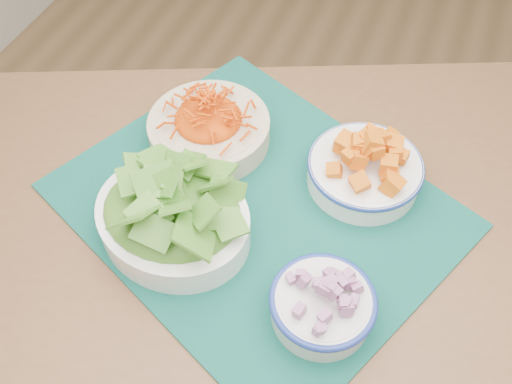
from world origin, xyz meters
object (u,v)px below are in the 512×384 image
at_px(placemat, 256,205).
at_px(onion_bowl, 323,303).
at_px(carrot_bowl, 209,124).
at_px(table, 259,278).
at_px(lettuce_bowl, 172,212).
at_px(squash_bowl, 366,164).

height_order(placemat, onion_bowl, onion_bowl).
bearing_deg(placemat, onion_bowl, -19.47).
bearing_deg(carrot_bowl, onion_bowl, -41.82).
xyz_separation_m(placemat, onion_bowl, (0.14, -0.14, 0.04)).
relative_size(table, lettuce_bowl, 5.10).
bearing_deg(table, squash_bowl, 32.84).
distance_m(placemat, lettuce_bowl, 0.14).
bearing_deg(lettuce_bowl, table, 27.37).
height_order(table, carrot_bowl, carrot_bowl).
relative_size(placemat, squash_bowl, 2.57).
bearing_deg(placemat, lettuce_bowl, -111.58).
relative_size(lettuce_bowl, onion_bowl, 1.69).
xyz_separation_m(placemat, carrot_bowl, (-0.12, 0.10, 0.04)).
xyz_separation_m(carrot_bowl, lettuce_bowl, (0.03, -0.18, 0.01)).
relative_size(carrot_bowl, lettuce_bowl, 0.95).
xyz_separation_m(table, placemat, (-0.03, 0.06, 0.11)).
height_order(table, squash_bowl, squash_bowl).
distance_m(squash_bowl, onion_bowl, 0.24).
bearing_deg(carrot_bowl, table, -46.61).
bearing_deg(placemat, carrot_bowl, 165.21).
height_order(lettuce_bowl, onion_bowl, lettuce_bowl).
distance_m(table, lettuce_bowl, 0.20).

